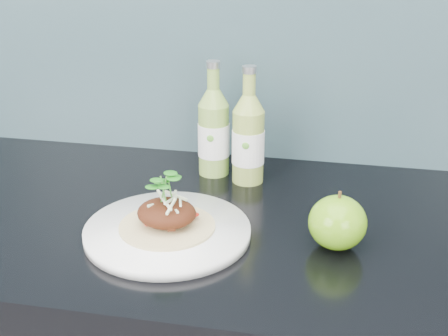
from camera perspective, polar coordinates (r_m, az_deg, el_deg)
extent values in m
cylinder|color=white|center=(1.00, -5.20, -5.81)|extent=(0.29, 0.29, 0.02)
cylinder|color=tan|center=(1.00, -5.22, -5.31)|extent=(0.15, 0.15, 0.00)
ellipsoid|color=#4C200E|center=(0.99, -5.27, -4.12)|extent=(0.09, 0.08, 0.04)
ellipsoid|color=#4D900F|center=(0.97, 10.34, -4.93)|extent=(0.09, 0.09, 0.08)
cylinder|color=#472D14|center=(0.95, 10.53, -2.52)|extent=(0.01, 0.00, 0.01)
cylinder|color=#7FA745|center=(1.20, -0.94, 2.61)|extent=(0.08, 0.08, 0.14)
cone|color=#7FA745|center=(1.18, -0.97, 6.51)|extent=(0.06, 0.06, 0.03)
cylinder|color=#7FA745|center=(1.17, -0.98, 8.20)|extent=(0.02, 0.02, 0.04)
cylinder|color=silver|center=(1.16, -0.99, 9.46)|extent=(0.03, 0.03, 0.01)
cylinder|color=white|center=(1.20, -0.94, 2.63)|extent=(0.08, 0.08, 0.06)
ellipsoid|color=#59A533|center=(1.17, -1.27, 2.71)|extent=(0.01, 0.00, 0.01)
cylinder|color=#92AA46|center=(1.17, 2.22, 1.96)|extent=(0.07, 0.07, 0.14)
cone|color=#92AA46|center=(1.14, 2.29, 5.95)|extent=(0.06, 0.06, 0.03)
cylinder|color=#92AA46|center=(1.13, 2.32, 7.69)|extent=(0.02, 0.02, 0.04)
cylinder|color=silver|center=(1.12, 2.34, 8.99)|extent=(0.03, 0.03, 0.01)
cylinder|color=white|center=(1.17, 2.22, 1.98)|extent=(0.08, 0.08, 0.06)
ellipsoid|color=#59A533|center=(1.14, 1.98, 2.04)|extent=(0.01, 0.00, 0.01)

